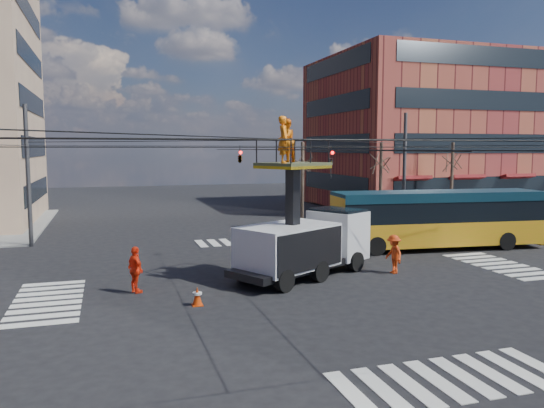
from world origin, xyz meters
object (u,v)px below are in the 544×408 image
at_px(city_bus, 438,218).
at_px(worker_ground, 136,270).
at_px(traffic_cone, 197,296).
at_px(utility_truck, 305,227).
at_px(flagger, 394,254).

relative_size(city_bus, worker_ground, 6.55).
distance_m(city_bus, traffic_cone, 16.05).
height_order(utility_truck, flagger, utility_truck).
relative_size(worker_ground, flagger, 1.05).
bearing_deg(utility_truck, flagger, -40.33).
bearing_deg(traffic_cone, utility_truck, 30.06).
height_order(city_bus, traffic_cone, city_bus).
bearing_deg(utility_truck, city_bus, -7.29).
distance_m(utility_truck, flagger, 4.23).
xyz_separation_m(utility_truck, flagger, (3.95, -0.79, -1.30)).
distance_m(utility_truck, traffic_cone, 6.30).
height_order(utility_truck, worker_ground, utility_truck).
relative_size(traffic_cone, worker_ground, 0.37).
bearing_deg(flagger, city_bus, 128.40).
relative_size(utility_truck, worker_ground, 3.98).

